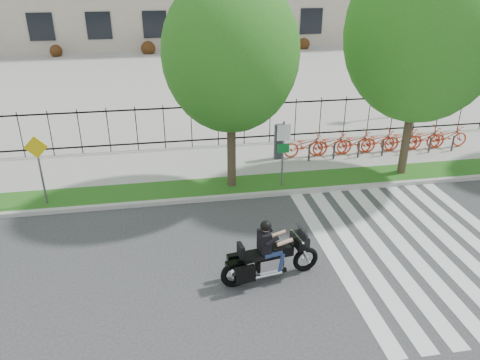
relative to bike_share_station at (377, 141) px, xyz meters
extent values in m
plane|color=#323234|center=(-6.75, -7.20, -0.66)|extent=(120.00, 120.00, 0.00)
cube|color=#B0ADA6|center=(-6.75, -3.10, -0.59)|extent=(60.00, 0.20, 0.15)
cube|color=#1C5816|center=(-6.75, -2.25, -0.59)|extent=(60.00, 1.50, 0.15)
cube|color=#9F9E95|center=(-6.75, 0.25, -0.59)|extent=(60.00, 3.50, 0.15)
cube|color=#9F9E95|center=(-6.75, 17.80, -0.61)|extent=(80.00, 34.00, 0.10)
cylinder|color=black|center=(3.25, 4.80, 1.34)|extent=(0.14, 0.14, 4.00)
cylinder|color=black|center=(3.25, 4.80, 3.24)|extent=(0.06, 0.70, 0.70)
sphere|color=white|center=(2.90, 4.80, 3.34)|extent=(0.36, 0.36, 0.36)
sphere|color=white|center=(3.60, 4.80, 3.34)|extent=(0.36, 0.36, 0.36)
cylinder|color=#33251C|center=(-6.80, -2.25, 1.22)|extent=(0.32, 0.32, 3.46)
ellipsoid|color=#185C15|center=(-6.80, -2.25, 4.34)|extent=(4.64, 4.64, 5.33)
cylinder|color=#33251C|center=(0.06, -2.25, 1.34)|extent=(0.32, 0.32, 3.71)
ellipsoid|color=#185C15|center=(0.06, -2.25, 4.87)|extent=(5.57, 5.57, 6.40)
cube|color=#2D2D33|center=(-4.44, 0.00, 0.24)|extent=(0.35, 0.25, 1.50)
imported|color=red|center=(-3.24, 0.00, 0.00)|extent=(1.94, 0.68, 1.02)
cylinder|color=#2D2D33|center=(-3.24, -0.50, -0.16)|extent=(0.08, 0.08, 0.70)
imported|color=red|center=(-2.14, 0.00, 0.00)|extent=(1.94, 0.68, 1.02)
cylinder|color=#2D2D33|center=(-2.14, -0.50, -0.16)|extent=(0.08, 0.08, 0.70)
imported|color=red|center=(-1.04, 0.00, 0.00)|extent=(1.94, 0.68, 1.02)
cylinder|color=#2D2D33|center=(-1.04, -0.50, -0.16)|extent=(0.08, 0.08, 0.70)
imported|color=red|center=(0.06, 0.00, 0.00)|extent=(1.94, 0.68, 1.02)
cylinder|color=#2D2D33|center=(0.06, -0.50, -0.16)|extent=(0.08, 0.08, 0.70)
imported|color=red|center=(1.16, 0.00, 0.00)|extent=(1.94, 0.68, 1.02)
cylinder|color=#2D2D33|center=(1.16, -0.50, -0.16)|extent=(0.08, 0.08, 0.70)
imported|color=red|center=(2.26, 0.00, 0.00)|extent=(1.94, 0.68, 1.02)
cylinder|color=#2D2D33|center=(2.26, -0.50, -0.16)|extent=(0.08, 0.08, 0.70)
imported|color=red|center=(3.36, 0.00, 0.00)|extent=(1.94, 0.68, 1.02)
cylinder|color=#2D2D33|center=(3.36, -0.50, -0.16)|extent=(0.08, 0.08, 0.70)
cylinder|color=#59595B|center=(-4.96, -2.60, 0.74)|extent=(0.07, 0.07, 2.50)
cube|color=white|center=(-4.96, -2.64, 1.59)|extent=(0.50, 0.03, 0.60)
cube|color=#0C6626|center=(-4.96, -2.64, 0.99)|extent=(0.45, 0.03, 0.35)
cylinder|color=#59595B|center=(-13.39, -2.60, 0.69)|extent=(0.07, 0.07, 2.40)
cube|color=yellow|center=(-13.39, -2.64, 1.59)|extent=(0.78, 0.03, 0.78)
torus|color=black|center=(-5.60, -7.72, -0.30)|extent=(0.76, 0.26, 0.75)
torus|color=black|center=(-7.63, -8.05, -0.30)|extent=(0.80, 0.29, 0.79)
cube|color=black|center=(-5.82, -7.75, 0.36)|extent=(0.42, 0.64, 0.32)
cube|color=#26262B|center=(-5.74, -7.74, 0.61)|extent=(0.25, 0.56, 0.33)
cube|color=silver|center=(-6.67, -7.89, -0.18)|extent=(0.70, 0.47, 0.43)
cube|color=black|center=(-6.35, -7.84, 0.18)|extent=(0.65, 0.46, 0.28)
cube|color=black|center=(-7.04, -7.95, 0.16)|extent=(0.81, 0.51, 0.15)
cube|color=black|center=(-7.47, -8.02, 0.40)|extent=(0.17, 0.38, 0.37)
cube|color=black|center=(-7.42, -8.34, -0.12)|extent=(0.56, 0.26, 0.43)
cube|color=black|center=(-7.52, -7.70, -0.12)|extent=(0.56, 0.26, 0.43)
cube|color=black|center=(-6.83, -7.92, 0.55)|extent=(0.33, 0.47, 0.56)
sphere|color=tan|center=(-6.80, -7.91, 0.96)|extent=(0.25, 0.25, 0.25)
sphere|color=black|center=(-6.80, -7.91, 1.00)|extent=(0.29, 0.29, 0.29)
camera|label=1|loc=(-9.21, -17.97, 7.15)|focal=35.00mm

